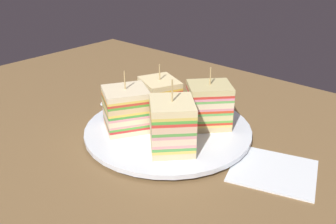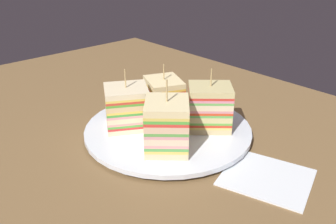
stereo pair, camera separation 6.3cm
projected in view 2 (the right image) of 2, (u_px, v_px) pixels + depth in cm
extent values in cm
cube|color=brown|center=(168.00, 138.00, 65.41)|extent=(124.39, 80.58, 1.80)
cylinder|color=white|center=(168.00, 132.00, 64.88)|extent=(18.55, 18.55, 0.65)
cylinder|color=white|center=(168.00, 129.00, 64.57)|extent=(29.91, 29.91, 0.80)
cube|color=beige|center=(167.00, 145.00, 57.56)|extent=(10.00, 9.98, 1.07)
cube|color=#B2844C|center=(167.00, 134.00, 60.83)|extent=(4.76, 4.99, 1.07)
cube|color=#EDC858|center=(167.00, 141.00, 57.22)|extent=(10.00, 9.98, 0.50)
cube|color=#55AB4E|center=(167.00, 138.00, 57.01)|extent=(10.00, 9.98, 0.50)
cube|color=pink|center=(167.00, 136.00, 56.79)|extent=(10.00, 9.98, 0.50)
cube|color=beige|center=(167.00, 131.00, 56.46)|extent=(10.00, 9.98, 1.07)
cube|color=#B2844C|center=(167.00, 121.00, 59.73)|extent=(4.76, 4.99, 1.07)
cube|color=pink|center=(167.00, 127.00, 56.12)|extent=(10.00, 9.98, 0.50)
cube|color=#5AA648|center=(167.00, 124.00, 55.91)|extent=(10.00, 9.98, 0.50)
cube|color=beige|center=(167.00, 120.00, 55.57)|extent=(10.00, 9.98, 1.07)
cube|color=#9E7242|center=(167.00, 110.00, 58.85)|extent=(4.76, 4.99, 1.07)
cube|color=#E53D32|center=(167.00, 115.00, 55.24)|extent=(10.00, 9.98, 0.50)
cube|color=#53B041|center=(167.00, 112.00, 55.02)|extent=(10.00, 9.98, 0.50)
cube|color=#E9CD5B|center=(167.00, 109.00, 54.81)|extent=(10.00, 9.98, 0.50)
cube|color=beige|center=(167.00, 105.00, 54.48)|extent=(10.00, 9.98, 1.07)
cylinder|color=tan|center=(167.00, 91.00, 53.48)|extent=(0.24, 0.24, 3.56)
cube|color=#D1B983|center=(209.00, 124.00, 64.19)|extent=(9.63, 9.68, 1.01)
cube|color=#9E7242|center=(188.00, 124.00, 64.24)|extent=(4.67, 4.41, 1.01)
cube|color=#E9C763|center=(209.00, 121.00, 63.88)|extent=(9.63, 9.68, 0.43)
cube|color=red|center=(209.00, 119.00, 63.69)|extent=(9.63, 9.68, 0.43)
cube|color=#60AA3D|center=(209.00, 117.00, 63.51)|extent=(9.63, 9.68, 0.43)
cube|color=#CFC27F|center=(209.00, 113.00, 63.20)|extent=(9.63, 9.68, 1.01)
cube|color=#9E7242|center=(189.00, 113.00, 63.25)|extent=(4.67, 4.41, 1.01)
cube|color=#59AE4E|center=(209.00, 109.00, 62.89)|extent=(9.63, 9.68, 0.43)
cube|color=red|center=(210.00, 107.00, 62.71)|extent=(9.63, 9.68, 0.43)
cube|color=pink|center=(210.00, 105.00, 62.52)|extent=(9.63, 9.68, 0.43)
cube|color=beige|center=(210.00, 101.00, 62.22)|extent=(9.63, 9.68, 1.01)
cube|color=#9E7242|center=(189.00, 101.00, 62.26)|extent=(4.67, 4.41, 1.01)
cube|color=#64B050|center=(210.00, 97.00, 61.91)|extent=(9.63, 9.68, 0.43)
cube|color=pink|center=(210.00, 95.00, 61.72)|extent=(9.63, 9.68, 0.43)
cube|color=red|center=(210.00, 93.00, 61.54)|extent=(9.63, 9.68, 0.43)
cube|color=#CFBF7F|center=(211.00, 89.00, 61.23)|extent=(9.63, 9.68, 1.01)
cylinder|color=tan|center=(211.00, 78.00, 60.35)|extent=(0.24, 0.24, 3.09)
cube|color=beige|center=(164.00, 108.00, 70.77)|extent=(9.30, 8.73, 0.96)
cube|color=#9E7242|center=(170.00, 115.00, 67.67)|extent=(2.73, 5.79, 0.96)
cube|color=#5FA041|center=(164.00, 105.00, 70.47)|extent=(9.30, 8.73, 0.43)
cube|color=#EFDA55|center=(164.00, 103.00, 70.29)|extent=(9.30, 8.73, 0.43)
cube|color=beige|center=(164.00, 99.00, 69.99)|extent=(9.30, 8.73, 0.96)
cube|color=#B2844C|center=(170.00, 107.00, 66.89)|extent=(2.73, 5.79, 0.96)
cube|color=pink|center=(164.00, 96.00, 69.69)|extent=(9.30, 8.73, 0.43)
cube|color=#52AF3F|center=(164.00, 94.00, 69.50)|extent=(9.30, 8.73, 0.43)
cube|color=#CFB77C|center=(164.00, 91.00, 69.20)|extent=(9.30, 8.73, 0.96)
cube|color=#9E7242|center=(170.00, 98.00, 66.10)|extent=(2.73, 5.79, 0.96)
cube|color=#E24728|center=(164.00, 87.00, 68.90)|extent=(9.30, 8.73, 0.43)
cube|color=yellow|center=(164.00, 85.00, 68.72)|extent=(9.30, 8.73, 0.43)
cube|color=beige|center=(164.00, 82.00, 68.42)|extent=(9.30, 8.73, 0.96)
cylinder|color=tan|center=(164.00, 72.00, 67.55)|extent=(0.24, 0.24, 3.07)
cube|color=beige|center=(128.00, 124.00, 64.60)|extent=(9.69, 9.87, 0.92)
cube|color=#B2844C|center=(148.00, 122.00, 65.26)|extent=(5.95, 3.69, 0.92)
cube|color=red|center=(128.00, 120.00, 64.31)|extent=(9.69, 9.87, 0.42)
cube|color=#4EA23D|center=(127.00, 118.00, 64.13)|extent=(9.69, 9.87, 0.42)
cube|color=pink|center=(127.00, 116.00, 63.95)|extent=(9.69, 9.87, 0.42)
cube|color=beige|center=(127.00, 113.00, 63.66)|extent=(9.69, 9.87, 0.92)
cube|color=#9E7242|center=(147.00, 111.00, 64.32)|extent=(5.95, 3.69, 0.92)
cube|color=pink|center=(127.00, 109.00, 63.37)|extent=(9.69, 9.87, 0.42)
cube|color=green|center=(127.00, 107.00, 63.19)|extent=(9.69, 9.87, 0.42)
cube|color=#EEC94F|center=(127.00, 105.00, 63.01)|extent=(9.69, 9.87, 0.42)
cube|color=#DCB982|center=(127.00, 101.00, 62.72)|extent=(9.69, 9.87, 0.92)
cube|color=#B2844C|center=(147.00, 100.00, 63.38)|extent=(5.95, 3.69, 0.92)
cube|color=#50A033|center=(126.00, 98.00, 62.43)|extent=(9.69, 9.87, 0.42)
cube|color=red|center=(126.00, 96.00, 62.25)|extent=(9.69, 9.87, 0.42)
cube|color=#ECCC56|center=(126.00, 94.00, 62.07)|extent=(9.69, 9.87, 0.42)
cube|color=beige|center=(126.00, 90.00, 61.78)|extent=(9.69, 9.87, 0.92)
cylinder|color=tan|center=(125.00, 78.00, 60.88)|extent=(0.24, 0.24, 3.28)
cylinder|color=#EABF6B|center=(167.00, 124.00, 64.68)|extent=(5.05, 5.04, 0.49)
cylinder|color=#D5B25D|center=(176.00, 126.00, 62.82)|extent=(6.21, 6.21, 0.64)
cylinder|color=#E9CE66|center=(164.00, 124.00, 62.45)|extent=(5.59, 5.59, 0.53)
cylinder|color=#DEBA5F|center=(167.00, 124.00, 61.51)|extent=(5.27, 5.27, 0.51)
cube|color=silver|center=(144.00, 96.00, 80.77)|extent=(3.43, 10.79, 0.25)
ellipsoid|color=silver|center=(116.00, 101.00, 77.51)|extent=(3.25, 4.01, 1.00)
cube|color=white|center=(267.00, 177.00, 52.73)|extent=(15.19, 14.26, 0.50)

